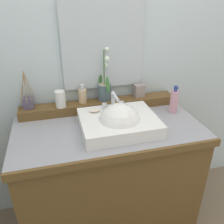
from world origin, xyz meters
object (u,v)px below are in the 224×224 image
at_px(reed_diffuser, 28,102).
at_px(sink_basin, 119,124).
at_px(soap_bar, 95,110).
at_px(potted_plant, 105,88).
at_px(lotion_bottle, 174,101).
at_px(trinket_box, 139,91).
at_px(soap_dispenser, 83,95).
at_px(tumbler_cup, 60,99).

bearing_deg(reed_diffuser, sink_basin, -30.34).
distance_m(soap_bar, potted_plant, 0.23).
bearing_deg(lotion_bottle, trinket_box, 136.62).
bearing_deg(soap_dispenser, tumbler_cup, -167.72).
bearing_deg(trinket_box, soap_dispenser, 177.08).
xyz_separation_m(reed_diffuser, trinket_box, (0.76, -0.00, 0.00)).
bearing_deg(tumbler_cup, lotion_bottle, -10.99).
xyz_separation_m(potted_plant, tumbler_cup, (-0.30, -0.04, -0.03)).
height_order(sink_basin, tumbler_cup, sink_basin).
relative_size(soap_bar, soap_dispenser, 0.54).
xyz_separation_m(soap_dispenser, lotion_bottle, (0.59, -0.18, -0.03)).
height_order(sink_basin, reed_diffuser, reed_diffuser).
bearing_deg(sink_basin, tumbler_cup, 139.77).
bearing_deg(tumbler_cup, soap_dispenser, 12.28).
xyz_separation_m(sink_basin, soap_dispenser, (-0.17, 0.30, 0.08)).
height_order(sink_basin, lotion_bottle, lotion_bottle).
bearing_deg(lotion_bottle, soap_bar, -178.47).
height_order(trinket_box, lotion_bottle, lotion_bottle).
height_order(sink_basin, trinket_box, sink_basin).
bearing_deg(trinket_box, sink_basin, -130.86).
bearing_deg(soap_bar, tumbler_cup, 140.85).
xyz_separation_m(soap_bar, reed_diffuser, (-0.40, 0.19, 0.01)).
height_order(tumbler_cup, lotion_bottle, lotion_bottle).
relative_size(soap_dispenser, tumbler_cup, 1.19).
relative_size(tumbler_cup, lotion_bottle, 0.57).
relative_size(reed_diffuser, trinket_box, 2.88).
distance_m(soap_dispenser, lotion_bottle, 0.62).
bearing_deg(lotion_bottle, sink_basin, -163.39).
bearing_deg(trinket_box, lotion_bottle, -46.26).
bearing_deg(soap_bar, sink_basin, -41.84).
distance_m(reed_diffuser, trinket_box, 0.76).
bearing_deg(trinket_box, tumbler_cup, -179.56).
distance_m(reed_diffuser, lotion_bottle, 0.96).
distance_m(soap_bar, reed_diffuser, 0.44).
xyz_separation_m(potted_plant, reed_diffuser, (-0.51, -0.00, -0.05)).
relative_size(soap_dispenser, reed_diffuser, 0.51).
bearing_deg(potted_plant, reed_diffuser, -179.70).
height_order(soap_bar, soap_dispenser, soap_dispenser).
distance_m(soap_dispenser, trinket_box, 0.41).
height_order(soap_dispenser, tumbler_cup, soap_dispenser).
bearing_deg(sink_basin, soap_dispenser, 119.38).
bearing_deg(sink_basin, lotion_bottle, 16.61).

